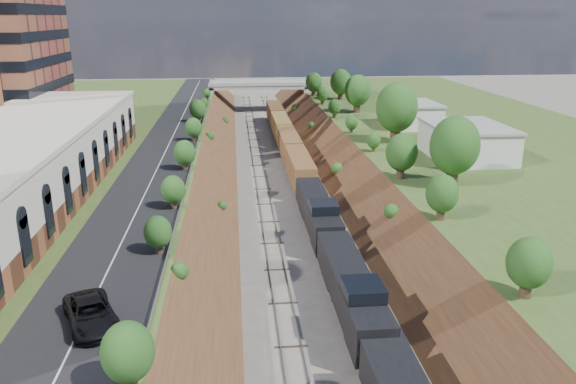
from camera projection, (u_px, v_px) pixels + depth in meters
name	position (u px, v px, depth m)	size (l,w,h in m)	color
platform_left	(36.00, 171.00, 75.77)	(44.00, 180.00, 5.00)	#3E5422
platform_right	(505.00, 159.00, 81.82)	(44.00, 180.00, 5.00)	#3E5422
embankment_left	(201.00, 184.00, 78.54)	(7.07, 180.00, 7.07)	brown
embankment_right	(356.00, 180.00, 80.56)	(7.07, 180.00, 7.07)	brown
rail_left_track	(261.00, 182.00, 79.28)	(1.58, 180.00, 0.18)	gray
rail_right_track	(298.00, 181.00, 79.76)	(1.58, 180.00, 0.18)	gray
road	(166.00, 150.00, 76.61)	(8.00, 180.00, 0.10)	black
guardrail	(197.00, 146.00, 76.65)	(0.10, 171.00, 0.70)	#99999E
commercial_building	(6.00, 170.00, 53.54)	(14.30, 62.30, 7.00)	brown
overpass	(259.00, 91.00, 136.92)	(24.50, 8.30, 7.40)	gray
white_building_near	(467.00, 142.00, 72.00)	(9.00, 12.00, 4.00)	silver
white_building_far	(411.00, 115.00, 92.90)	(8.00, 10.00, 3.60)	silver
tree_right_large	(455.00, 146.00, 59.30)	(5.25, 5.25, 7.61)	#473323
tree_left_crest	(155.00, 253.00, 38.38)	(2.45, 2.45, 3.55)	#473323
freight_train	(301.00, 172.00, 75.39)	(2.84, 115.11, 4.55)	black
suv	(91.00, 313.00, 32.94)	(2.57, 5.57, 1.55)	black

